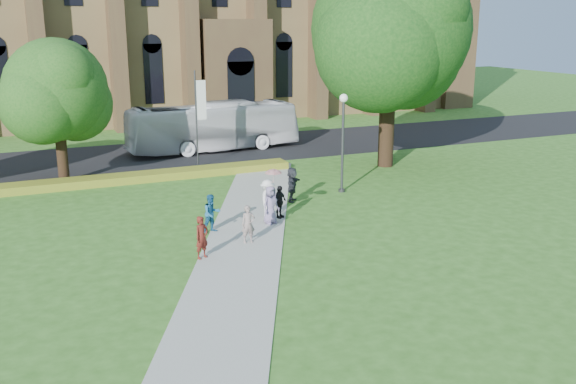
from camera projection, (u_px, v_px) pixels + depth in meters
name	position (u px, v px, depth m)	size (l,w,h in m)	color
ground	(253.00, 249.00, 25.81)	(160.00, 160.00, 0.00)	#30601C
road	(150.00, 156.00, 43.53)	(160.00, 10.00, 0.02)	black
footpath	(245.00, 241.00, 26.69)	(3.20, 30.00, 0.04)	#B2B2A8
flower_hedge	(140.00, 177.00, 36.68)	(18.00, 1.40, 0.45)	gold
streetlamp	(343.00, 131.00, 33.59)	(0.44, 0.44, 5.24)	#38383D
large_tree	(390.00, 30.00, 38.37)	(9.60, 9.60, 13.20)	#332114
street_tree_1	(56.00, 90.00, 35.00)	(5.60, 5.60, 8.05)	#332114
banner_pole_0	(198.00, 114.00, 39.21)	(0.70, 0.10, 6.00)	#38383D
tour_coach	(213.00, 127.00, 44.80)	(2.83, 12.08, 3.37)	white
pedestrian_0	(202.00, 237.00, 24.55)	(0.61, 0.40, 1.68)	#591B14
pedestrian_1	(212.00, 213.00, 27.58)	(0.82, 0.64, 1.68)	#195680
pedestrian_2	(268.00, 199.00, 29.48)	(1.19, 0.68, 1.84)	silver
pedestrian_3	(279.00, 202.00, 29.60)	(0.90, 0.37, 1.53)	black
pedestrian_4	(271.00, 205.00, 28.78)	(0.84, 0.55, 1.73)	slate
pedestrian_5	(292.00, 184.00, 32.31)	(1.63, 0.52, 1.75)	#292B31
pedestrian_6	(248.00, 224.00, 26.30)	(0.57, 0.38, 1.58)	gray
parasol	(273.00, 178.00, 28.62)	(0.75, 0.75, 0.66)	#D093A3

